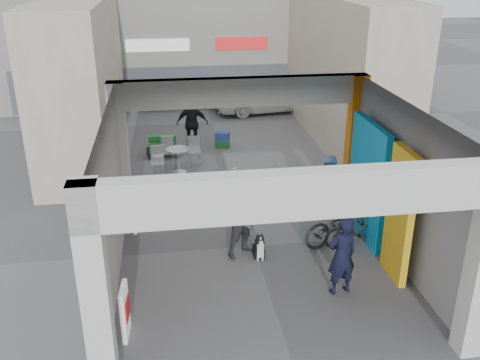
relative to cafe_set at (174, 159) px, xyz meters
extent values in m
plane|color=slate|center=(1.65, -5.10, -0.33)|extent=(90.00, 90.00, 0.00)
cube|color=silver|center=(-1.35, -9.10, 1.42)|extent=(0.40, 0.40, 3.50)
cube|color=silver|center=(-1.35, -3.10, 1.42)|extent=(0.40, 0.40, 3.50)
cube|color=orange|center=(4.65, -3.10, 1.42)|extent=(0.40, 0.40, 3.50)
plane|color=beige|center=(-1.35, -6.10, 1.42)|extent=(0.00, 6.40, 6.40)
plane|color=gray|center=(4.65, -6.10, 1.42)|extent=(0.00, 6.40, 6.40)
cube|color=#0D90D2|center=(4.35, -4.90, 1.07)|extent=(0.15, 2.00, 2.80)
cube|color=yellow|center=(4.35, -6.70, 1.07)|extent=(0.15, 1.00, 2.80)
plane|color=#A6A6A2|center=(1.65, -6.10, 3.17)|extent=(6.40, 6.40, 0.00)
cube|color=silver|center=(1.65, -3.05, 2.82)|extent=(6.40, 0.30, 0.70)
cube|color=silver|center=(1.65, -9.15, 2.82)|extent=(6.40, 0.30, 0.70)
cube|color=white|center=(1.65, -2.88, 2.77)|extent=(4.20, 0.05, 0.55)
cube|color=white|center=(1.65, 8.90, 3.67)|extent=(18.00, 4.00, 8.00)
cube|color=#515966|center=(1.65, 6.85, 0.67)|extent=(16.20, 0.06, 1.80)
cube|color=white|center=(-0.35, 6.86, 2.47)|extent=(2.60, 0.06, 0.50)
cube|color=red|center=(3.15, 6.86, 2.47)|extent=(2.20, 0.06, 0.50)
cube|color=beige|center=(-2.85, 2.40, 2.17)|extent=(2.00, 9.00, 5.00)
cube|color=beige|center=(6.15, 2.40, 2.17)|extent=(2.00, 9.00, 5.00)
cylinder|color=gray|center=(-0.04, -2.88, 0.12)|extent=(0.09, 0.09, 0.90)
cylinder|color=gray|center=(1.55, -2.62, 0.14)|extent=(0.09, 0.09, 0.95)
cylinder|color=gray|center=(3.18, -2.75, 0.08)|extent=(0.09, 0.09, 0.83)
cube|color=white|center=(-1.10, -7.87, 0.17)|extent=(0.12, 0.55, 1.00)
cube|color=red|center=(-1.06, -7.87, 0.22)|extent=(0.07, 0.39, 0.40)
cube|color=white|center=(-1.10, -3.87, 0.17)|extent=(0.12, 0.55, 1.00)
cube|color=red|center=(-1.06, -3.87, 0.22)|extent=(0.07, 0.39, 0.40)
cylinder|color=#AEADB3|center=(0.12, -0.30, 0.05)|extent=(0.06, 0.06, 0.76)
cylinder|color=#AEADB3|center=(0.12, -0.30, -0.32)|extent=(0.46, 0.46, 0.02)
cylinder|color=#AEADB3|center=(0.12, -0.30, 0.42)|extent=(0.73, 0.73, 0.05)
cube|color=#AEADB3|center=(-0.51, -0.51, -0.10)|extent=(0.40, 0.40, 0.47)
cube|color=#AEADB3|center=(-0.51, -0.32, 0.37)|extent=(0.40, 0.05, 0.47)
cube|color=#AEADB3|center=(0.65, 0.23, -0.10)|extent=(0.40, 0.40, 0.47)
cube|color=#AEADB3|center=(0.65, 0.42, 0.37)|extent=(0.40, 0.05, 0.47)
cube|color=#AEADB3|center=(-0.19, 0.33, -0.10)|extent=(0.40, 0.40, 0.47)
cube|color=#AEADB3|center=(-0.19, 0.52, 0.37)|extent=(0.40, 0.05, 0.47)
cube|color=black|center=(-0.34, 1.20, -0.20)|extent=(1.08, 0.54, 0.27)
cube|color=#1A5919|center=(-0.34, 1.06, -0.06)|extent=(0.90, 0.32, 0.16)
cube|color=#1A5919|center=(-0.34, 1.20, 0.12)|extent=(0.90, 0.32, 0.16)
cube|color=#1A5919|center=(-0.34, 1.33, 0.30)|extent=(0.90, 0.32, 0.16)
cube|color=#1A5919|center=(1.73, 1.86, -0.19)|extent=(0.54, 0.49, 0.28)
cube|color=#294599|center=(1.73, 1.86, 0.09)|extent=(0.54, 0.49, 0.28)
cube|color=black|center=(1.69, -5.55, -0.21)|extent=(0.24, 0.31, 0.24)
cube|color=black|center=(1.69, -5.68, -0.04)|extent=(0.19, 0.16, 0.35)
cube|color=silver|center=(1.69, -5.77, -0.08)|extent=(0.15, 0.03, 0.33)
cylinder|color=silver|center=(1.64, -5.75, -0.19)|extent=(0.04, 0.04, 0.28)
cylinder|color=silver|center=(1.75, -5.75, -0.19)|extent=(0.04, 0.04, 0.28)
sphere|color=black|center=(1.69, -5.70, 0.18)|extent=(0.19, 0.19, 0.19)
cube|color=silver|center=(1.69, -5.80, 0.16)|extent=(0.08, 0.12, 0.06)
cone|color=black|center=(1.64, -5.66, 0.27)|extent=(0.07, 0.07, 0.08)
cone|color=black|center=(1.74, -5.66, 0.27)|extent=(0.07, 0.07, 0.08)
imported|color=black|center=(3.04, -7.14, 0.50)|extent=(0.68, 0.52, 1.67)
imported|color=#3C3C3E|center=(1.43, -5.42, 0.58)|extent=(1.11, 1.04, 1.83)
imported|color=#5E85B7|center=(3.81, -3.71, 0.47)|extent=(0.87, 0.66, 1.61)
imported|color=black|center=(0.70, 1.86, 0.58)|extent=(1.11, 0.56, 1.83)
imported|color=black|center=(3.67, -5.21, 0.18)|extent=(2.05, 1.27, 1.02)
imported|color=black|center=(3.95, -5.39, 0.13)|extent=(1.59, 0.73, 0.92)
imported|color=white|center=(4.00, 6.17, 0.38)|extent=(4.37, 2.20, 1.43)
camera|label=1|loc=(-0.21, -15.76, 5.91)|focal=40.00mm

